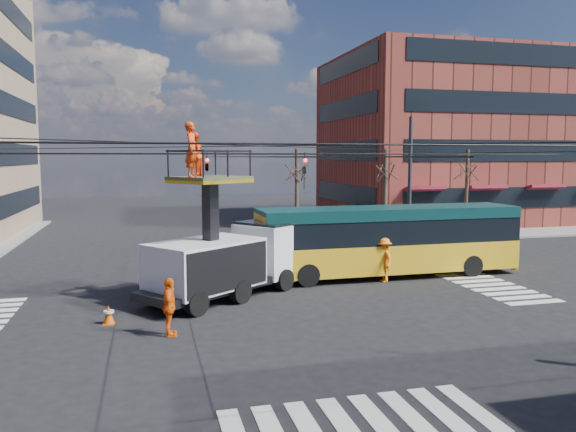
# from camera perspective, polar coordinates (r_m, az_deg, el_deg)

# --- Properties ---
(ground) EXTENTS (120.00, 120.00, 0.00)m
(ground) POSITION_cam_1_polar(r_m,az_deg,el_deg) (21.61, -2.60, -8.72)
(ground) COLOR black
(ground) RESTS_ON ground
(sidewalk_ne) EXTENTS (18.00, 18.00, 0.12)m
(sidewalk_ne) POSITION_cam_1_polar(r_m,az_deg,el_deg) (48.84, 16.91, -0.62)
(sidewalk_ne) COLOR slate
(sidewalk_ne) RESTS_ON ground
(crosswalks) EXTENTS (22.40, 22.40, 0.02)m
(crosswalks) POSITION_cam_1_polar(r_m,az_deg,el_deg) (21.61, -2.60, -8.69)
(crosswalks) COLOR silver
(crosswalks) RESTS_ON ground
(building_ne) EXTENTS (20.06, 16.06, 14.00)m
(building_ne) POSITION_cam_1_polar(r_m,az_deg,el_deg) (51.61, 16.36, 7.47)
(building_ne) COLOR maroon
(building_ne) RESTS_ON ground
(overhead_network) EXTENTS (24.24, 24.24, 8.00)m
(overhead_network) POSITION_cam_1_polar(r_m,az_deg,el_deg) (21.31, -3.06, 2.76)
(overhead_network) COLOR #2D2D30
(overhead_network) RESTS_ON ground
(tree_a) EXTENTS (2.00, 2.00, 6.00)m
(tree_a) POSITION_cam_1_polar(r_m,az_deg,el_deg) (35.21, 0.89, 4.61)
(tree_a) COLOR #382B21
(tree_a) RESTS_ON ground
(tree_b) EXTENTS (2.00, 2.00, 6.00)m
(tree_b) POSITION_cam_1_polar(r_m,az_deg,el_deg) (37.23, 9.87, 4.60)
(tree_b) COLOR #382B21
(tree_b) RESTS_ON ground
(tree_c) EXTENTS (2.00, 2.00, 6.00)m
(tree_c) POSITION_cam_1_polar(r_m,az_deg,el_deg) (40.06, 17.75, 4.50)
(tree_c) COLOR #382B21
(tree_c) RESTS_ON ground
(utility_truck) EXTENTS (6.98, 6.03, 6.74)m
(utility_truck) POSITION_cam_1_polar(r_m,az_deg,el_deg) (22.13, -6.35, -2.81)
(utility_truck) COLOR black
(utility_truck) RESTS_ON ground
(city_bus) EXTENTS (12.22, 2.76, 3.20)m
(city_bus) POSITION_cam_1_polar(r_m,az_deg,el_deg) (26.31, 10.15, -2.31)
(city_bus) COLOR gold
(city_bus) RESTS_ON ground
(traffic_cone) EXTENTS (0.36, 0.36, 0.64)m
(traffic_cone) POSITION_cam_1_polar(r_m,az_deg,el_deg) (19.70, -17.76, -9.51)
(traffic_cone) COLOR #D65209
(traffic_cone) RESTS_ON ground
(worker_ground) EXTENTS (0.49, 1.09, 1.82)m
(worker_ground) POSITION_cam_1_polar(r_m,az_deg,el_deg) (17.80, -11.96, -9.04)
(worker_ground) COLOR orange
(worker_ground) RESTS_ON ground
(flagger) EXTENTS (0.76, 1.30, 1.99)m
(flagger) POSITION_cam_1_polar(r_m,az_deg,el_deg) (25.08, 9.67, -4.40)
(flagger) COLOR orange
(flagger) RESTS_ON ground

